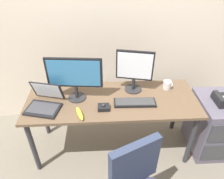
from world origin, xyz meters
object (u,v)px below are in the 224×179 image
at_px(keyboard, 135,102).
at_px(coffee_mug, 167,85).
at_px(desk_phone, 223,100).
at_px(file_cabinet, 212,125).
at_px(banana, 80,113).
at_px(trackball_mouse, 104,107).
at_px(monitor_side, 134,69).
at_px(laptop, 45,102).
at_px(monitor_main, 74,75).

distance_m(keyboard, coffee_mug, 0.45).
distance_m(desk_phone, coffee_mug, 0.56).
xyz_separation_m(file_cabinet, desk_phone, (-0.01, -0.02, 0.37)).
bearing_deg(banana, trackball_mouse, 18.31).
relative_size(monitor_side, laptop, 1.22).
relative_size(monitor_side, banana, 2.38).
height_order(monitor_main, monitor_side, same).
bearing_deg(monitor_side, keyboard, -93.72).
relative_size(keyboard, laptop, 1.11).
xyz_separation_m(keyboard, banana, (-0.53, -0.14, 0.01)).
relative_size(monitor_main, laptop, 1.44).
height_order(monitor_side, banana, monitor_side).
height_order(monitor_side, keyboard, monitor_side).
bearing_deg(monitor_main, trackball_mouse, -34.88).
distance_m(trackball_mouse, coffee_mug, 0.76).
relative_size(trackball_mouse, banana, 0.58).
bearing_deg(monitor_main, file_cabinet, -3.49).
bearing_deg(coffee_mug, monitor_side, -179.33).
bearing_deg(coffee_mug, trackball_mouse, -156.11).
bearing_deg(coffee_mug, keyboard, -148.04).
bearing_deg(banana, coffee_mug, 22.58).
height_order(file_cabinet, banana, banana).
bearing_deg(monitor_main, desk_phone, -4.14).
bearing_deg(file_cabinet, monitor_side, 166.90).
bearing_deg(coffee_mug, banana, -157.42).
relative_size(keyboard, coffee_mug, 4.34).
height_order(trackball_mouse, coffee_mug, coffee_mug).
xyz_separation_m(monitor_main, laptop, (-0.30, -0.12, -0.22)).
distance_m(monitor_main, banana, 0.36).
bearing_deg(laptop, desk_phone, 0.29).
bearing_deg(trackball_mouse, file_cabinet, 4.50).
bearing_deg(trackball_mouse, desk_phone, 3.75).
xyz_separation_m(desk_phone, coffee_mug, (-0.51, 0.23, 0.05)).
bearing_deg(trackball_mouse, banana, -161.69).
bearing_deg(trackball_mouse, monitor_side, 43.10).
bearing_deg(banana, file_cabinet, 6.70).
bearing_deg(monitor_side, laptop, -165.27).
bearing_deg(desk_phone, file_cabinet, 63.22).
distance_m(desk_phone, monitor_side, 0.95).
distance_m(file_cabinet, keyboard, 0.99).
height_order(desk_phone, coffee_mug, coffee_mug).
relative_size(monitor_main, banana, 2.82).
distance_m(desk_phone, banana, 1.43).
height_order(monitor_main, laptop, monitor_main).
bearing_deg(coffee_mug, desk_phone, -23.97).
height_order(file_cabinet, monitor_side, monitor_side).
distance_m(desk_phone, trackball_mouse, 1.21).
distance_m(laptop, trackball_mouse, 0.57).
distance_m(monitor_main, keyboard, 0.64).
relative_size(file_cabinet, monitor_main, 1.27).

